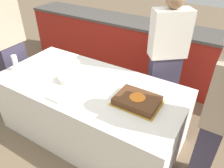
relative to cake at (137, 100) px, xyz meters
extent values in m
plane|color=#7A664C|center=(-0.57, 0.02, -0.75)|extent=(14.00, 14.00, 0.00)
cube|color=#A82319|center=(-0.57, 1.59, -0.31)|extent=(4.40, 0.55, 0.88)
cube|color=#4C4742|center=(-0.57, 1.59, 0.15)|extent=(4.40, 0.58, 0.04)
cube|color=white|center=(-0.57, 0.02, -0.39)|extent=(2.03, 0.97, 0.72)
cube|color=gold|center=(0.00, 0.00, -0.03)|extent=(0.43, 0.33, 0.00)
cube|color=#56331C|center=(0.00, 0.00, 0.00)|extent=(0.39, 0.29, 0.06)
cylinder|color=orange|center=(0.00, 0.00, 0.04)|extent=(0.15, 0.15, 0.00)
cylinder|color=white|center=(-0.80, -0.04, 0.00)|extent=(0.21, 0.21, 0.06)
cylinder|color=white|center=(-1.44, -0.19, -0.03)|extent=(0.06, 0.06, 0.00)
cylinder|color=white|center=(-1.44, -0.19, 0.01)|extent=(0.01, 0.01, 0.08)
cylinder|color=white|center=(-1.44, -0.19, 0.11)|extent=(0.06, 0.06, 0.12)
cylinder|color=white|center=(-0.04, 0.28, -0.03)|extent=(0.18, 0.18, 0.00)
cube|color=white|center=(-0.70, -0.34, -0.02)|extent=(0.17, 0.12, 0.02)
cube|color=#383347|center=(0.00, 0.73, -0.30)|extent=(0.37, 0.34, 0.90)
cube|color=silver|center=(0.00, 0.73, 0.40)|extent=(0.44, 0.41, 0.51)
cube|color=#383347|center=(-1.81, 0.02, -0.31)|extent=(0.16, 0.34, 0.89)
cube|color=tan|center=(-1.81, 0.02, 0.44)|extent=(0.20, 0.40, 0.60)
cube|color=#383347|center=(0.66, 0.02, -0.33)|extent=(0.16, 0.33, 0.85)
camera|label=1|loc=(0.63, -1.47, 1.25)|focal=35.00mm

